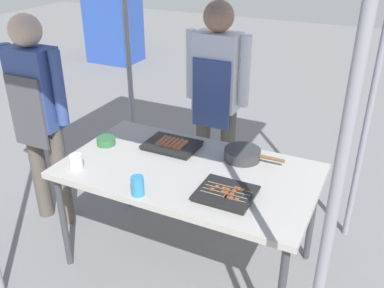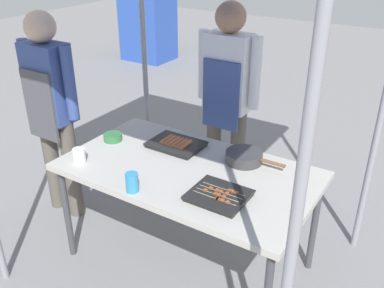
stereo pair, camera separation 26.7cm
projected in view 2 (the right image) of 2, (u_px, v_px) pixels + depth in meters
name	position (u px, v px, depth m)	size (l,w,h in m)	color
ground_plane	(188.00, 260.00, 3.04)	(18.00, 18.00, 0.00)	slate
stall_table	(188.00, 175.00, 2.72)	(1.60, 0.90, 0.75)	#B7B2A8
tray_grilled_sausages	(176.00, 144.00, 2.96)	(0.37, 0.27, 0.05)	black
tray_meat_skewers	(219.00, 196.00, 2.39)	(0.32, 0.28, 0.04)	black
cooking_wok	(244.00, 157.00, 2.76)	(0.40, 0.24, 0.07)	#38383A
condiment_bowl	(113.00, 137.00, 3.04)	(0.13, 0.13, 0.05)	#33723F
drink_cup_near_edge	(132.00, 183.00, 2.44)	(0.07, 0.07, 0.12)	#338CBF
drink_cup_by_wok	(79.00, 156.00, 2.75)	(0.08, 0.08, 0.09)	white
vendor_woman	(227.00, 92.00, 3.28)	(0.52, 0.23, 1.66)	#595147
customer_nearby	(51.00, 102.00, 3.16)	(0.52, 0.23, 1.62)	#595147
neighbor_stall_left	(147.00, 4.00, 7.29)	(0.81, 0.69, 1.89)	#2D51B2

